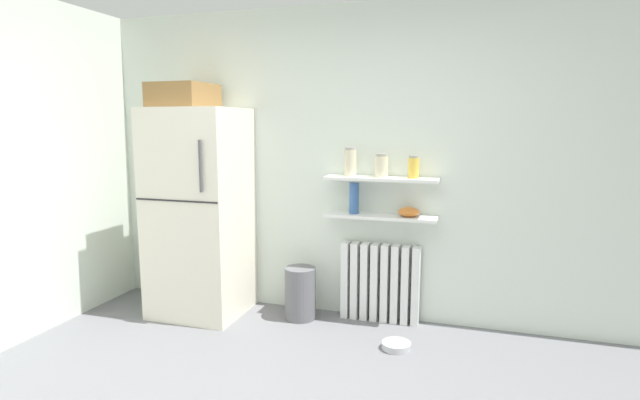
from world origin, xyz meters
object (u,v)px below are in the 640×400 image
storage_jar_2 (414,167)px  shelf_bowl (409,212)px  vase (354,198)px  pet_food_bowl (396,346)px  trash_bin (300,293)px  storage_jar_0 (350,162)px  refrigerator (199,207)px  storage_jar_1 (381,166)px  radiator (380,283)px

storage_jar_2 → shelf_bowl: (-0.03, 0.00, -0.36)m
vase → pet_food_bowl: (0.44, -0.47, -1.01)m
trash_bin → storage_jar_0: bearing=18.7°
refrigerator → storage_jar_2: size_ratio=10.96×
storage_jar_1 → pet_food_bowl: size_ratio=0.88×
storage_jar_1 → storage_jar_2: 0.26m
radiator → vase: 0.74m
storage_jar_2 → vase: 0.55m
storage_jar_1 → shelf_bowl: 0.43m
refrigerator → trash_bin: 1.13m
storage_jar_2 → shelf_bowl: bearing=180.0°
refrigerator → storage_jar_0: 1.35m
storage_jar_0 → pet_food_bowl: (0.48, -0.47, -1.30)m
vase → trash_bin: vase is taller
storage_jar_1 → shelf_bowl: (0.23, 0.00, -0.36)m
vase → shelf_bowl: bearing=0.0°
refrigerator → storage_jar_2: (1.78, 0.23, 0.37)m
storage_jar_2 → vase: bearing=180.0°
storage_jar_0 → storage_jar_2: bearing=-0.0°
trash_bin → radiator: bearing=14.1°
storage_jar_1 → vase: 0.35m
shelf_bowl → storage_jar_2: bearing=-0.0°
vase → pet_food_bowl: 1.20m
vase → storage_jar_2: bearing=-0.0°
storage_jar_2 → trash_bin: bearing=-171.6°
refrigerator → storage_jar_2: bearing=7.5°
vase → trash_bin: bearing=-162.7°
radiator → refrigerator: bearing=-170.2°
radiator → storage_jar_1: size_ratio=3.47×
refrigerator → storage_jar_2: refrigerator is taller
refrigerator → pet_food_bowl: 1.98m
storage_jar_1 → vase: storage_jar_1 is taller
shelf_bowl → trash_bin: shelf_bowl is taller
refrigerator → storage_jar_0: bearing=10.4°
radiator → shelf_bowl: (0.23, -0.03, 0.62)m
radiator → storage_jar_1: bearing=-90.0°
shelf_bowl → pet_food_bowl: (-0.00, -0.47, -0.92)m
storage_jar_0 → pet_food_bowl: storage_jar_0 is taller
storage_jar_0 → pet_food_bowl: size_ratio=1.09×
storage_jar_2 → trash_bin: size_ratio=0.41×
radiator → storage_jar_2: 1.01m
radiator → shelf_bowl: shelf_bowl is taller
refrigerator → pet_food_bowl: (1.75, -0.24, -0.90)m
refrigerator → vase: refrigerator is taller
storage_jar_0 → vase: 0.30m
storage_jar_2 → pet_food_bowl: storage_jar_2 is taller
shelf_bowl → refrigerator: bearing=-172.4°
storage_jar_2 → trash_bin: (-0.90, -0.13, -1.08)m
radiator → vase: (-0.22, -0.03, 0.71)m
refrigerator → vase: (1.31, 0.23, 0.10)m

